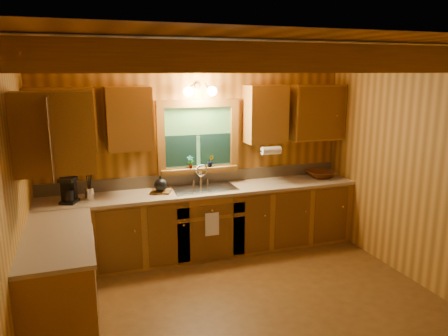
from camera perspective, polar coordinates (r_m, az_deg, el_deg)
The scene contains 20 objects.
room at distance 4.11m, azimuth 3.62°, elevation -3.00°, with size 4.20×4.20×4.20m.
ceiling_beams at distance 3.96m, azimuth 3.87°, elevation 13.82°, with size 4.20×2.54×0.18m.
base_cabinets at distance 5.42m, azimuth -6.69°, elevation -8.84°, with size 4.20×2.22×0.86m.
countertop at distance 5.28m, azimuth -6.69°, elevation -4.25°, with size 4.20×2.24×0.04m.
backsplash at distance 5.92m, azimuth -3.41°, elevation -1.31°, with size 4.20×0.02×0.16m, color tan.
dishwasher_panel at distance 4.76m, azimuth -16.89°, elevation -12.45°, with size 0.02×0.60×0.80m, color white.
upper_cabinets at distance 5.20m, azimuth -8.19°, elevation 6.26°, with size 4.19×1.77×0.78m.
window at distance 5.79m, azimuth -3.43°, elevation 3.92°, with size 1.12×0.08×1.00m.
window_sill at distance 5.83m, azimuth -3.25°, elevation -0.12°, with size 1.06×0.14×0.04m, color brown.
wall_sconce at distance 5.62m, azimuth -3.18°, elevation 10.16°, with size 0.45×0.21×0.17m.
paper_towel_roll at distance 5.83m, azimuth 6.25°, elevation 2.33°, with size 0.11×0.11×0.27m, color white.
dish_towel at distance 5.49m, azimuth -1.59°, elevation -7.47°, with size 0.18×0.01×0.30m, color white.
sink at distance 5.69m, azimuth -2.63°, elevation -3.18°, with size 0.82×0.48×0.43m.
coffee_maker at distance 5.38m, azimuth -19.91°, elevation -2.73°, with size 0.17×0.22×0.30m.
utensil_crock at distance 5.45m, azimuth -17.44°, elevation -3.16°, with size 0.11×0.11×0.32m.
cutting_board at distance 5.53m, azimuth -8.40°, elevation -3.18°, with size 0.25×0.18×0.02m, color brown.
teakettle at distance 5.50m, azimuth -8.43°, elevation -2.23°, with size 0.17×0.17×0.21m.
wicker_basket at distance 6.41m, azimuth 12.73°, elevation -0.81°, with size 0.40×0.40×0.10m, color #48230C.
potted_plant_left at distance 5.75m, azimuth -4.49°, elevation 0.80°, with size 0.09×0.06×0.18m, color brown.
potted_plant_right at distance 5.84m, azimuth -1.80°, elevation 0.94°, with size 0.09×0.07×0.16m, color brown.
Camera 1 is at (-1.53, -3.65, 2.41)m, focal length 34.45 mm.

